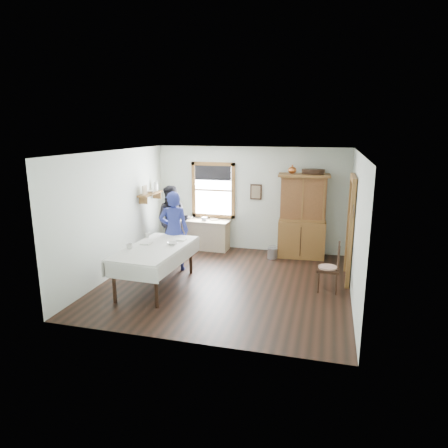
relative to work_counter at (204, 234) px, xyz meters
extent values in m
cube|color=black|center=(1.19, -2.18, -0.39)|extent=(5.00, 5.00, 0.01)
cube|color=silver|center=(1.19, -2.18, 2.30)|extent=(5.00, 5.00, 0.01)
cube|color=silver|center=(1.19, 0.32, 0.96)|extent=(5.00, 0.01, 2.70)
cube|color=silver|center=(1.19, -4.68, 0.96)|extent=(5.00, 0.01, 2.70)
cube|color=silver|center=(-1.31, -2.18, 0.96)|extent=(0.01, 5.00, 2.70)
cube|color=silver|center=(3.69, -2.18, 0.96)|extent=(0.01, 5.00, 2.70)
cube|color=white|center=(0.19, 0.30, 1.16)|extent=(1.00, 0.02, 1.30)
cube|color=brown|center=(0.19, 0.28, 1.85)|extent=(1.18, 0.06, 0.09)
cube|color=brown|center=(0.19, 0.28, 0.46)|extent=(1.18, 0.06, 0.09)
cube|color=brown|center=(-0.36, 0.28, 1.16)|extent=(0.09, 0.06, 1.48)
cube|color=brown|center=(0.73, 0.28, 1.16)|extent=(0.09, 0.06, 1.48)
cube|color=black|center=(0.19, 0.26, 1.62)|extent=(0.98, 0.03, 0.38)
cube|color=#4D4237|center=(3.66, -1.33, 0.66)|extent=(0.03, 0.90, 2.10)
cube|color=brown|center=(3.63, -1.84, 0.66)|extent=(0.08, 0.12, 2.10)
cube|color=brown|center=(3.63, -0.82, 0.66)|extent=(0.08, 0.12, 2.10)
cube|color=brown|center=(3.63, -1.33, 1.77)|extent=(0.08, 1.14, 0.12)
cube|color=brown|center=(-1.18, -0.68, 1.16)|extent=(0.24, 1.00, 0.04)
cube|color=brown|center=(-1.18, -1.08, 1.06)|extent=(0.22, 0.03, 0.18)
cube|color=brown|center=(-1.18, -0.28, 1.06)|extent=(0.22, 0.03, 0.18)
cube|color=tan|center=(-1.18, -0.98, 1.29)|extent=(0.03, 0.22, 0.24)
cylinder|color=silver|center=(-1.18, -0.33, 1.29)|extent=(0.12, 0.12, 0.22)
cube|color=black|center=(1.34, 0.28, 1.16)|extent=(0.30, 0.04, 0.40)
torus|color=black|center=(3.64, -1.88, 1.33)|extent=(0.01, 0.27, 0.27)
cube|color=tan|center=(0.00, 0.00, 0.00)|extent=(1.39, 0.57, 0.79)
cube|color=brown|center=(2.57, -0.04, 0.65)|extent=(1.26, 0.66, 2.09)
cube|color=silver|center=(-0.13, -2.78, 0.03)|extent=(1.21, 2.15, 0.84)
cube|color=black|center=(3.24, -2.10, 0.10)|extent=(0.48, 0.48, 1.00)
cube|color=gray|center=(1.90, -0.35, -0.26)|extent=(0.31, 0.31, 0.26)
cube|color=tan|center=(2.00, -0.20, -0.29)|extent=(0.41, 0.34, 0.20)
imported|color=navy|center=(-0.15, -1.71, 0.44)|extent=(0.69, 0.54, 1.67)
imported|color=black|center=(-0.63, -0.59, 0.42)|extent=(0.81, 0.64, 1.62)
imported|color=silver|center=(-0.56, -3.01, 0.50)|extent=(0.15, 0.15, 0.10)
imported|color=silver|center=(-0.59, -2.15, 0.50)|extent=(0.11, 0.11, 0.10)
imported|color=silver|center=(0.13, -2.52, 0.47)|extent=(0.26, 0.26, 0.06)
imported|color=#7A6951|center=(0.15, 0.09, 0.40)|extent=(0.24, 0.27, 0.02)
imported|color=silver|center=(-0.42, 0.06, 0.42)|extent=(0.23, 0.23, 0.06)
imported|color=silver|center=(-1.18, -0.63, 1.20)|extent=(0.22, 0.22, 0.05)
camera|label=1|loc=(3.16, -9.80, 2.75)|focal=32.00mm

